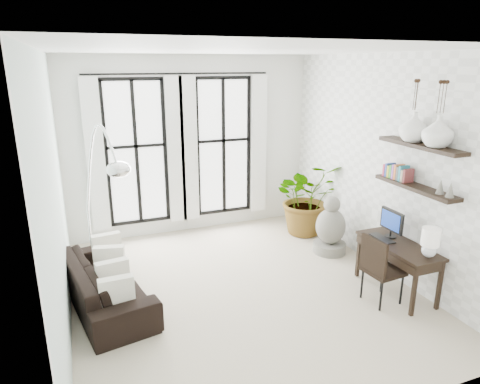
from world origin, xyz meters
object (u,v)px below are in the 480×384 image
desk (401,248)px  desk_chair (379,266)px  arc_lamp (100,164)px  sofa (105,283)px  buddha (330,229)px  plant (307,197)px

desk → desk_chair: bearing=-169.4°
desk → arc_lamp: size_ratio=0.52×
desk_chair → arc_lamp: bearing=146.4°
sofa → desk_chair: (3.34, -1.28, 0.23)m
arc_lamp → desk_chair: bearing=-28.6°
desk → sofa: bearing=162.3°
desk_chair → buddha: 1.62m
desk_chair → arc_lamp: (-3.23, 1.77, 1.25)m
arc_lamp → buddha: 3.79m
sofa → buddha: bearing=-95.7°
sofa → arc_lamp: size_ratio=0.89×
desk → arc_lamp: 4.16m
sofa → buddha: buddha is taller
sofa → desk: 3.95m
desk → buddha: bearing=94.4°
arc_lamp → buddha: arc_lamp is taller
desk → desk_chair: desk is taller
sofa → desk: bearing=-118.3°
sofa → desk_chair: bearing=-121.5°
plant → desk: plant is taller
plant → arc_lamp: arc_lamp is taller
buddha → arc_lamp: bearing=177.1°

